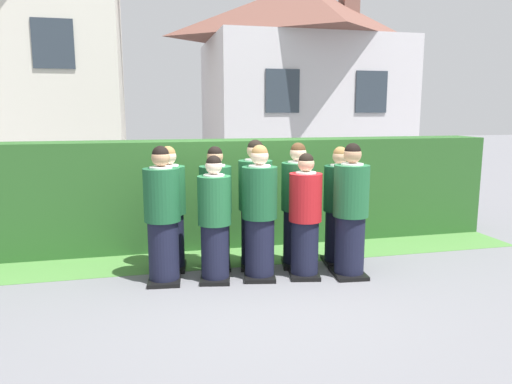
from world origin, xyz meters
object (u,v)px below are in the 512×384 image
at_px(student_rear_row_4, 339,209).
at_px(student_front_row_1, 215,222).
at_px(student_front_row_0, 163,219).
at_px(student_in_red_blazer, 305,219).
at_px(student_front_row_4, 351,214).
at_px(student_front_row_2, 260,216).
at_px(student_rear_row_3, 297,208).
at_px(student_rear_row_0, 170,212).
at_px(student_rear_row_1, 216,211).
at_px(student_rear_row_2, 255,207).

bearing_deg(student_rear_row_4, student_front_row_1, -170.97).
xyz_separation_m(student_front_row_0, student_in_red_blazer, (1.72, -0.20, -0.05)).
relative_size(student_in_red_blazer, student_rear_row_4, 0.97).
bearing_deg(student_front_row_1, student_front_row_4, -7.71).
height_order(student_front_row_2, student_rear_row_3, student_front_row_2).
xyz_separation_m(student_in_red_blazer, student_front_row_4, (0.55, -0.12, 0.06)).
relative_size(student_front_row_2, student_in_red_blazer, 1.07).
height_order(student_rear_row_0, student_rear_row_3, student_rear_row_3).
relative_size(student_front_row_4, student_rear_row_3, 1.01).
bearing_deg(student_front_row_4, student_rear_row_1, 155.41).
relative_size(student_in_red_blazer, student_front_row_4, 0.93).
bearing_deg(student_rear_row_1, student_rear_row_0, 172.99).
xyz_separation_m(student_in_red_blazer, student_rear_row_2, (-0.51, 0.52, 0.07)).
height_order(student_front_row_2, student_rear_row_0, student_front_row_2).
relative_size(student_front_row_1, student_rear_row_4, 0.97).
bearing_deg(student_front_row_1, student_rear_row_1, 79.60).
bearing_deg(student_rear_row_0, student_in_red_blazer, -22.81).
distance_m(student_rear_row_1, student_rear_row_3, 1.08).
distance_m(student_rear_row_0, student_rear_row_3, 1.67).
relative_size(student_front_row_1, student_front_row_2, 0.93).
bearing_deg(student_front_row_1, student_rear_row_3, 15.90).
height_order(student_in_red_blazer, student_rear_row_2, student_rear_row_2).
relative_size(student_front_row_2, student_rear_row_4, 1.04).
distance_m(student_rear_row_1, student_rear_row_2, 0.52).
distance_m(student_front_row_0, student_rear_row_0, 0.49).
bearing_deg(student_rear_row_0, student_front_row_2, -29.56).
distance_m(student_rear_row_0, student_rear_row_2, 1.12).
bearing_deg(student_rear_row_2, student_front_row_1, -145.72).
bearing_deg(student_rear_row_2, student_rear_row_3, -8.52).
xyz_separation_m(student_front_row_0, student_rear_row_4, (2.34, 0.19, -0.03)).
bearing_deg(student_rear_row_2, student_rear_row_0, 171.99).
bearing_deg(student_rear_row_3, student_in_red_blazer, -95.70).
relative_size(student_front_row_2, student_front_row_4, 0.99).
bearing_deg(student_in_red_blazer, student_front_row_1, 174.33).
bearing_deg(student_rear_row_3, student_rear_row_1, 171.17).
bearing_deg(student_rear_row_3, student_front_row_4, -47.49).
height_order(student_front_row_0, student_rear_row_0, student_front_row_0).
height_order(student_front_row_1, student_rear_row_4, student_rear_row_4).
distance_m(student_rear_row_3, student_rear_row_4, 0.57).
height_order(student_front_row_1, student_rear_row_1, student_rear_row_1).
relative_size(student_front_row_2, student_rear_row_2, 0.98).
relative_size(student_front_row_4, student_rear_row_1, 1.04).
bearing_deg(student_front_row_4, student_rear_row_0, 159.88).
xyz_separation_m(student_rear_row_1, student_rear_row_2, (0.51, -0.08, 0.04)).
xyz_separation_m(student_rear_row_0, student_rear_row_1, (0.59, -0.07, -0.00)).
bearing_deg(student_rear_row_1, student_front_row_0, -149.89).
bearing_deg(student_front_row_0, student_rear_row_3, 7.77).
bearing_deg(student_rear_row_2, student_front_row_0, -165.08).
bearing_deg(student_front_row_0, student_front_row_1, -8.23).
xyz_separation_m(student_front_row_2, student_rear_row_3, (0.60, 0.36, -0.00)).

